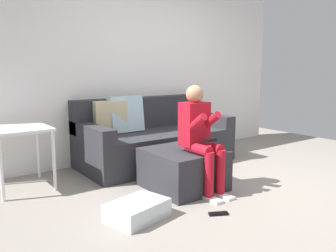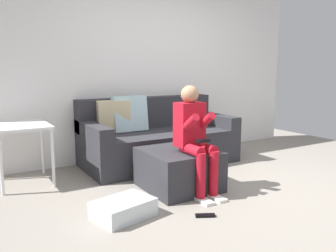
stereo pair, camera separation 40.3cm
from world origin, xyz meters
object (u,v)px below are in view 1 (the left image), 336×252
object	(u,v)px
couch_sectional	(152,139)
person_seated	(200,133)
remote_near_ottoman	(218,214)
side_table	(20,136)
remote_by_storage_bin	(149,207)
ottoman	(183,169)
storage_bin	(138,210)

from	to	relation	value
couch_sectional	person_seated	distance (m)	1.30
remote_near_ottoman	person_seated	bearing A→B (deg)	91.29
side_table	remote_near_ottoman	bearing A→B (deg)	-55.48
couch_sectional	remote_by_storage_bin	world-z (taller)	couch_sectional
couch_sectional	ottoman	bearing A→B (deg)	-105.70
couch_sectional	remote_near_ottoman	distance (m)	1.90
side_table	remote_by_storage_bin	xyz separation A→B (m)	(0.80, -1.28, -0.57)
person_seated	ottoman	bearing A→B (deg)	110.37
storage_bin	side_table	bearing A→B (deg)	112.91
storage_bin	remote_by_storage_bin	bearing A→B (deg)	32.14
remote_near_ottoman	storage_bin	bearing A→B (deg)	176.61
side_table	remote_by_storage_bin	world-z (taller)	side_table
ottoman	person_seated	distance (m)	0.46
ottoman	side_table	bearing A→B (deg)	144.25
remote_near_ottoman	remote_by_storage_bin	size ratio (longest dim) A/B	1.10
couch_sectional	remote_near_ottoman	xyz separation A→B (m)	(-0.49, -1.81, -0.32)
ottoman	storage_bin	world-z (taller)	ottoman
couch_sectional	person_seated	xyz separation A→B (m)	(-0.23, -1.25, 0.30)
storage_bin	remote_near_ottoman	bearing A→B (deg)	-29.97
couch_sectional	side_table	xyz separation A→B (m)	(-1.71, -0.04, 0.25)
person_seated	remote_near_ottoman	bearing A→B (deg)	-115.28
person_seated	side_table	world-z (taller)	person_seated
storage_bin	remote_by_storage_bin	distance (m)	0.25
ottoman	remote_near_ottoman	world-z (taller)	ottoman
ottoman	side_table	xyz separation A→B (m)	(-1.41, 1.02, 0.37)
person_seated	storage_bin	world-z (taller)	person_seated
person_seated	storage_bin	size ratio (longest dim) A/B	2.24
storage_bin	remote_by_storage_bin	world-z (taller)	storage_bin
storage_bin	side_table	size ratio (longest dim) A/B	0.74
storage_bin	remote_by_storage_bin	size ratio (longest dim) A/B	3.18
ottoman	remote_by_storage_bin	size ratio (longest dim) A/B	4.89
couch_sectional	ottoman	world-z (taller)	couch_sectional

